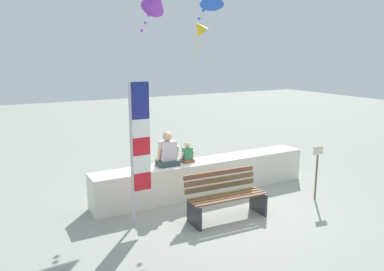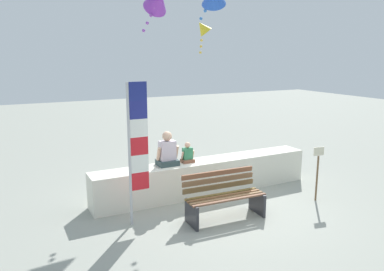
{
  "view_description": "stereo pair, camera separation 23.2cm",
  "coord_description": "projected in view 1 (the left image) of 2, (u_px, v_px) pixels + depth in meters",
  "views": [
    {
      "loc": [
        -4.17,
        -6.06,
        3.09
      ],
      "look_at": [
        -0.33,
        1.01,
        1.36
      ],
      "focal_mm": 35.55,
      "sensor_mm": 36.0,
      "label": 1
    },
    {
      "loc": [
        -3.97,
        -6.17,
        3.09
      ],
      "look_at": [
        -0.33,
        1.01,
        1.36
      ],
      "focal_mm": 35.55,
      "sensor_mm": 36.0,
      "label": 2
    }
  ],
  "objects": [
    {
      "name": "kite_purple",
      "position": [
        156.0,
        1.0,
        9.24
      ],
      "size": [
        0.76,
        0.8,
        1.15
      ],
      "color": "purple"
    },
    {
      "name": "sign_post",
      "position": [
        317.0,
        168.0,
        8.13
      ],
      "size": [
        0.24,
        0.06,
        1.18
      ],
      "color": "brown",
      "rests_on": "ground"
    },
    {
      "name": "person_child",
      "position": [
        188.0,
        154.0,
        8.3
      ],
      "size": [
        0.3,
        0.22,
        0.46
      ],
      "color": "brown",
      "rests_on": "seawall_ledge"
    },
    {
      "name": "ground_plane",
      "position": [
        230.0,
        208.0,
        7.8
      ],
      "size": [
        40.0,
        40.0,
        0.0
      ],
      "primitive_type": "plane",
      "color": "gray"
    },
    {
      "name": "person_adult",
      "position": [
        168.0,
        152.0,
        8.06
      ],
      "size": [
        0.48,
        0.35,
        0.74
      ],
      "color": "#2D4042",
      "rests_on": "seawall_ledge"
    },
    {
      "name": "park_bench",
      "position": [
        225.0,
        197.0,
        7.27
      ],
      "size": [
        1.56,
        0.67,
        0.88
      ],
      "color": "brown",
      "rests_on": "ground"
    },
    {
      "name": "flag_banner",
      "position": [
        138.0,
        145.0,
        6.76
      ],
      "size": [
        0.38,
        0.05,
        2.62
      ],
      "color": "#B7B7BC",
      "rests_on": "ground"
    },
    {
      "name": "kite_yellow",
      "position": [
        199.0,
        28.0,
        11.19
      ],
      "size": [
        0.63,
        0.69,
        1.02
      ],
      "color": "yellow"
    },
    {
      "name": "seawall_ledge",
      "position": [
        205.0,
        176.0,
        8.59
      ],
      "size": [
        5.16,
        0.6,
        0.76
      ],
      "primitive_type": "cube",
      "color": "silver",
      "rests_on": "ground"
    }
  ]
}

